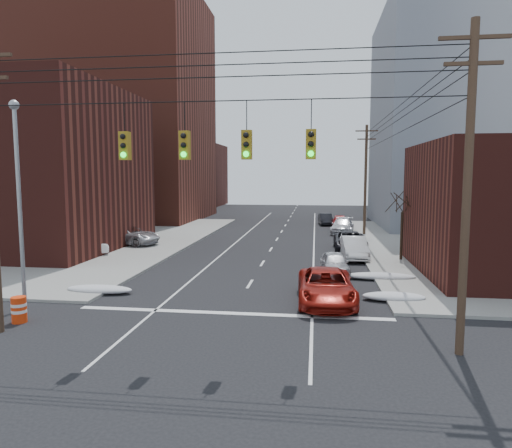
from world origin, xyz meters
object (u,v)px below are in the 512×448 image
(lot_car_c, at_px, (88,236))
(lot_car_d, at_px, (76,232))
(red_pickup, at_px, (326,286))
(parked_car_b, at_px, (354,248))
(parked_car_c, at_px, (350,241))
(parked_car_a, at_px, (335,263))
(lot_car_a, at_px, (80,246))
(lot_car_b, at_px, (128,235))
(parked_car_d, at_px, (342,226))
(parked_car_f, at_px, (325,219))
(parked_car_e, at_px, (340,221))
(construction_barrel, at_px, (19,309))

(lot_car_c, height_order, lot_car_d, lot_car_d)
(red_pickup, relative_size, parked_car_b, 1.18)
(parked_car_b, xyz_separation_m, parked_car_c, (0.00, 3.81, -0.04))
(parked_car_a, height_order, lot_car_a, lot_car_a)
(lot_car_b, relative_size, lot_car_c, 1.31)
(parked_car_d, bearing_deg, lot_car_b, -142.56)
(parked_car_f, xyz_separation_m, lot_car_a, (-18.52, -24.71, 0.14))
(parked_car_a, bearing_deg, red_pickup, -99.95)
(lot_car_c, xyz_separation_m, lot_car_d, (-2.08, 1.70, 0.09))
(parked_car_f, relative_size, lot_car_d, 1.01)
(parked_car_c, height_order, lot_car_b, lot_car_b)
(parked_car_a, height_order, lot_car_c, lot_car_c)
(parked_car_e, bearing_deg, red_pickup, -91.07)
(parked_car_b, bearing_deg, construction_barrel, -134.66)
(parked_car_f, xyz_separation_m, lot_car_d, (-23.15, -16.92, 0.16))
(parked_car_e, relative_size, lot_car_b, 0.78)
(red_pickup, relative_size, parked_car_d, 1.05)
(parked_car_a, relative_size, lot_car_c, 0.94)
(parked_car_e, bearing_deg, lot_car_c, -141.87)
(parked_car_c, xyz_separation_m, lot_car_a, (-20.10, -5.82, 0.07))
(parked_car_e, distance_m, lot_car_c, 27.69)
(red_pickup, relative_size, parked_car_a, 1.44)
(lot_car_b, height_order, lot_car_c, lot_car_b)
(red_pickup, height_order, parked_car_c, red_pickup)
(parked_car_b, distance_m, lot_car_d, 25.40)
(parked_car_b, xyz_separation_m, parked_car_f, (-1.58, 22.71, -0.10))
(lot_car_a, relative_size, construction_barrel, 3.82)
(lot_car_b, relative_size, construction_barrel, 5.15)
(parked_car_e, relative_size, lot_car_d, 1.05)
(parked_car_e, xyz_separation_m, lot_car_b, (-18.67, -16.49, 0.18))
(lot_car_b, bearing_deg, lot_car_a, 178.73)
(lot_car_a, bearing_deg, parked_car_c, -98.23)
(parked_car_a, relative_size, lot_car_d, 0.96)
(construction_barrel, bearing_deg, red_pickup, 20.00)
(red_pickup, height_order, construction_barrel, red_pickup)
(parked_car_d, xyz_separation_m, construction_barrel, (-14.90, -31.01, -0.23))
(parked_car_a, height_order, lot_car_b, lot_car_b)
(parked_car_d, bearing_deg, construction_barrel, -108.65)
(red_pickup, bearing_deg, lot_car_a, 148.73)
(parked_car_c, relative_size, parked_car_d, 1.01)
(parked_car_d, distance_m, lot_car_c, 24.92)
(lot_car_d, bearing_deg, lot_car_c, -139.71)
(lot_car_a, distance_m, lot_car_d, 9.06)
(lot_car_a, distance_m, construction_barrel, 15.41)
(parked_car_a, bearing_deg, construction_barrel, -144.26)
(parked_car_d, xyz_separation_m, lot_car_b, (-18.67, -10.96, 0.14))
(red_pickup, xyz_separation_m, parked_car_b, (2.26, 11.90, 0.00))
(parked_car_d, bearing_deg, lot_car_c, -148.29)
(parked_car_d, bearing_deg, parked_car_a, -87.58)
(parked_car_b, relative_size, parked_car_e, 1.11)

